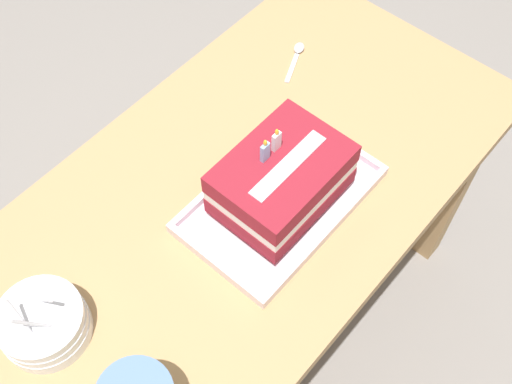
% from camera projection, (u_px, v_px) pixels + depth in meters
% --- Properties ---
extents(ground_plane, '(8.00, 8.00, 0.00)m').
position_uv_depth(ground_plane, '(240.00, 329.00, 1.80)').
color(ground_plane, gray).
extents(dining_table, '(1.23, 0.62, 0.69)m').
position_uv_depth(dining_table, '(234.00, 226.00, 1.31)').
color(dining_table, tan).
rests_on(dining_table, ground_plane).
extents(foil_tray, '(0.37, 0.23, 0.02)m').
position_uv_depth(foil_tray, '(280.00, 200.00, 1.21)').
color(foil_tray, silver).
rests_on(foil_tray, dining_table).
extents(birthday_cake, '(0.23, 0.17, 0.16)m').
position_uv_depth(birthday_cake, '(281.00, 179.00, 1.15)').
color(birthday_cake, maroon).
rests_on(birthday_cake, foil_tray).
extents(bowl_stack, '(0.15, 0.15, 0.12)m').
position_uv_depth(bowl_stack, '(44.00, 323.00, 1.05)').
color(bowl_stack, white).
rests_on(bowl_stack, dining_table).
extents(serving_spoon_near_tray, '(0.12, 0.06, 0.01)m').
position_uv_depth(serving_spoon_near_tray, '(297.00, 53.00, 1.41)').
color(serving_spoon_near_tray, silver).
rests_on(serving_spoon_near_tray, dining_table).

